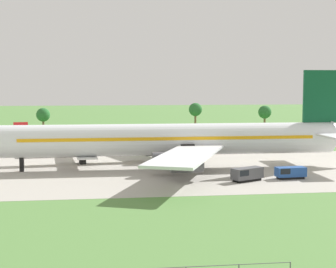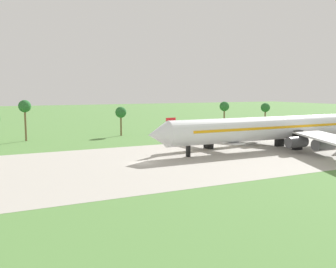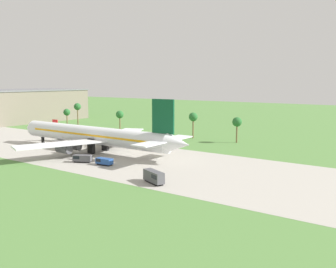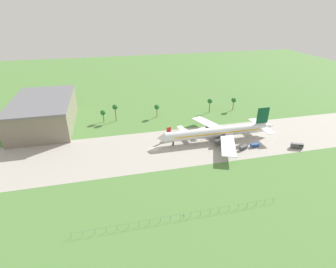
{
  "view_description": "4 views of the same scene",
  "coord_description": "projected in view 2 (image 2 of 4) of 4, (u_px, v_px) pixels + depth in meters",
  "views": [
    {
      "loc": [
        26.01,
        -91.26,
        15.42
      ],
      "look_at": [
        37.98,
        2.03,
        6.42
      ],
      "focal_mm": 55.0,
      "sensor_mm": 36.0,
      "label": 1
    },
    {
      "loc": [
        -28.42,
        -70.3,
        15.0
      ],
      "look_at": [
        6.65,
        2.03,
        5.42
      ],
      "focal_mm": 40.0,
      "sensor_mm": 36.0,
      "label": 2
    },
    {
      "loc": [
        130.19,
        -84.0,
        23.4
      ],
      "look_at": [
        69.31,
        2.03,
        8.33
      ],
      "focal_mm": 40.0,
      "sensor_mm": 36.0,
      "label": 3
    },
    {
      "loc": [
        -22.21,
        -127.11,
        73.87
      ],
      "look_at": [
        9.29,
        5.0,
        6.0
      ],
      "focal_mm": 28.0,
      "sensor_mm": 36.0,
      "label": 4
    }
  ],
  "objects": [
    {
      "name": "palm_tree_row",
      "position": [
        140.0,
        110.0,
        124.2
      ],
      "size": [
        100.96,
        3.6,
        12.0
      ],
      "color": "brown",
      "rests_on": "ground_plane"
    },
    {
      "name": "taxiway_strip",
      "position": [
        143.0,
        163.0,
        76.9
      ],
      "size": [
        320.0,
        44.0,
        0.02
      ],
      "color": "#A8A399",
      "rests_on": "ground_plane"
    },
    {
      "name": "ground_plane",
      "position": [
        143.0,
        163.0,
        76.9
      ],
      "size": [
        600.0,
        600.0,
        0.0
      ],
      "primitive_type": "plane",
      "color": "#517F3D"
    },
    {
      "name": "regional_aircraft",
      "position": [
        208.0,
        138.0,
        95.09
      ],
      "size": [
        25.75,
        23.28,
        8.38
      ],
      "color": "white",
      "rests_on": "ground_plane"
    },
    {
      "name": "jet_airliner",
      "position": [
        284.0,
        128.0,
        95.25
      ],
      "size": [
        74.57,
        55.52,
        18.21
      ],
      "color": "white",
      "rests_on": "ground_plane"
    }
  ]
}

